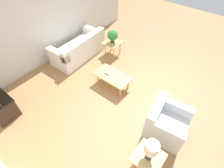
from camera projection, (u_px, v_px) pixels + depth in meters
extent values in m
plane|color=#A87A4C|center=(125.00, 98.00, 4.85)|extent=(14.00, 14.00, 0.00)
cube|color=silver|center=(44.00, 19.00, 5.20)|extent=(0.12, 7.20, 2.70)
cube|color=white|center=(79.00, 51.00, 6.01)|extent=(0.93, 1.90, 0.43)
cube|color=white|center=(84.00, 44.00, 5.60)|extent=(0.28, 1.87, 0.37)
cube|color=white|center=(93.00, 32.00, 6.24)|extent=(0.85, 0.24, 0.24)
cube|color=white|center=(58.00, 55.00, 5.31)|extent=(0.85, 0.24, 0.24)
cube|color=silver|center=(166.00, 126.00, 3.99)|extent=(0.93, 0.95, 0.44)
cube|color=silver|center=(157.00, 110.00, 3.80)|extent=(0.31, 0.87, 0.39)
cube|color=silver|center=(164.00, 130.00, 3.53)|extent=(0.84, 0.27, 0.25)
cube|color=silver|center=(175.00, 107.00, 3.94)|extent=(0.84, 0.27, 0.25)
cube|color=tan|center=(113.00, 76.00, 4.91)|extent=(1.02, 0.56, 0.04)
cylinder|color=tan|center=(128.00, 84.00, 4.97)|extent=(0.05, 0.05, 0.36)
cylinder|color=tan|center=(106.00, 72.00, 5.33)|extent=(0.05, 0.05, 0.36)
cylinder|color=tan|center=(120.00, 92.00, 4.77)|extent=(0.05, 0.05, 0.36)
cylinder|color=tan|center=(98.00, 78.00, 5.13)|extent=(0.05, 0.05, 0.36)
cube|color=tan|center=(113.00, 43.00, 5.91)|extent=(0.55, 0.55, 0.04)
cylinder|color=tan|center=(120.00, 48.00, 6.10)|extent=(0.04, 0.04, 0.45)
cylinder|color=tan|center=(112.00, 45.00, 6.26)|extent=(0.04, 0.04, 0.45)
cylinder|color=tan|center=(113.00, 53.00, 5.90)|extent=(0.04, 0.04, 0.45)
cylinder|color=tan|center=(105.00, 49.00, 6.06)|extent=(0.04, 0.04, 0.45)
cube|color=tan|center=(148.00, 157.00, 3.26)|extent=(0.55, 0.55, 0.04)
cylinder|color=tan|center=(159.00, 161.00, 3.45)|extent=(0.04, 0.04, 0.45)
cylinder|color=tan|center=(143.00, 149.00, 3.61)|extent=(0.04, 0.04, 0.45)
cylinder|color=tan|center=(133.00, 164.00, 3.41)|extent=(0.04, 0.04, 0.45)
cube|color=#38281E|center=(0.00, 106.00, 4.31)|extent=(0.81, 0.52, 0.57)
cylinder|color=#333338|center=(113.00, 41.00, 5.86)|extent=(0.13, 0.13, 0.11)
sphere|color=#2D7F38|center=(113.00, 35.00, 5.71)|extent=(0.35, 0.35, 0.35)
cylinder|color=#333333|center=(149.00, 154.00, 3.14)|extent=(0.13, 0.13, 0.27)
cylinder|color=beige|center=(152.00, 148.00, 2.96)|extent=(0.25, 0.25, 0.24)
cube|color=#4C4C51|center=(107.00, 74.00, 4.92)|extent=(0.16, 0.05, 0.02)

